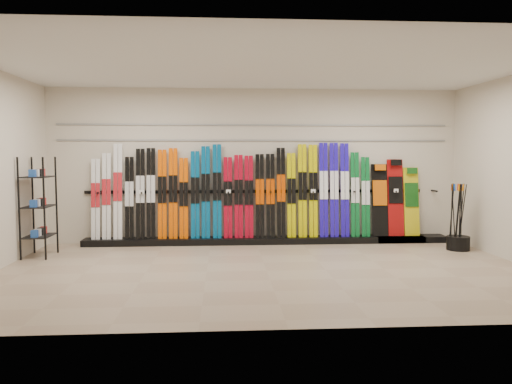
{
  "coord_description": "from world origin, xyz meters",
  "views": [
    {
      "loc": [
        -0.64,
        -7.28,
        1.73
      ],
      "look_at": [
        -0.09,
        1.0,
        1.1
      ],
      "focal_mm": 35.0,
      "sensor_mm": 36.0,
      "label": 1
    }
  ],
  "objects": [
    {
      "name": "floor",
      "position": [
        0.0,
        0.0,
        0.0
      ],
      "size": [
        8.0,
        8.0,
        0.0
      ],
      "primitive_type": "plane",
      "color": "gray",
      "rests_on": "ground"
    },
    {
      "name": "snowboards",
      "position": [
        2.76,
        2.35,
        0.83
      ],
      "size": [
        0.95,
        0.23,
        1.51
      ],
      "color": "black",
      "rests_on": "ski_rack_base"
    },
    {
      "name": "ski_rack_base",
      "position": [
        0.22,
        2.28,
        0.06
      ],
      "size": [
        8.0,
        0.4,
        0.12
      ],
      "primitive_type": "cube",
      "color": "black",
      "rests_on": "floor"
    },
    {
      "name": "slatwall_rail_0",
      "position": [
        0.0,
        2.48,
        2.0
      ],
      "size": [
        7.6,
        0.02,
        0.03
      ],
      "primitive_type": "cube",
      "color": "gray",
      "rests_on": "back_wall"
    },
    {
      "name": "ski_poles",
      "position": [
        3.55,
        1.36,
        0.61
      ],
      "size": [
        0.32,
        0.26,
        1.18
      ],
      "color": "black",
      "rests_on": "pole_bin"
    },
    {
      "name": "back_wall",
      "position": [
        0.0,
        2.5,
        1.5
      ],
      "size": [
        8.0,
        0.0,
        8.0
      ],
      "primitive_type": "plane",
      "rotation": [
        1.57,
        0.0,
        0.0
      ],
      "color": "beige",
      "rests_on": "floor"
    },
    {
      "name": "accessory_rack",
      "position": [
        -3.75,
        1.31,
        0.84
      ],
      "size": [
        0.4,
        0.6,
        1.69
      ],
      "primitive_type": "cube",
      "color": "black",
      "rests_on": "floor"
    },
    {
      "name": "ceiling",
      "position": [
        0.0,
        0.0,
        3.0
      ],
      "size": [
        8.0,
        8.0,
        0.0
      ],
      "primitive_type": "plane",
      "rotation": [
        3.14,
        0.0,
        0.0
      ],
      "color": "silver",
      "rests_on": "back_wall"
    },
    {
      "name": "slatwall_rail_1",
      "position": [
        0.0,
        2.48,
        2.3
      ],
      "size": [
        7.6,
        0.02,
        0.03
      ],
      "primitive_type": "cube",
      "color": "gray",
      "rests_on": "back_wall"
    },
    {
      "name": "skis",
      "position": [
        -0.43,
        2.31,
        0.96
      ],
      "size": [
        5.38,
        0.2,
        1.83
      ],
      "color": "white",
      "rests_on": "ski_rack_base"
    },
    {
      "name": "pole_bin",
      "position": [
        3.6,
        1.38,
        0.12
      ],
      "size": [
        0.41,
        0.41,
        0.25
      ],
      "primitive_type": "cylinder",
      "color": "black",
      "rests_on": "floor"
    }
  ]
}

